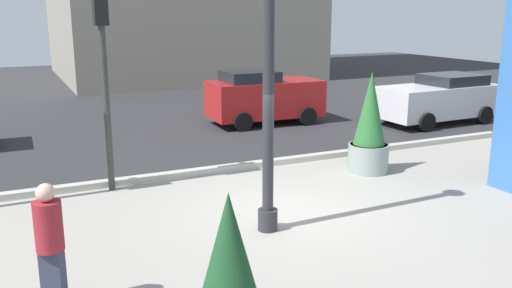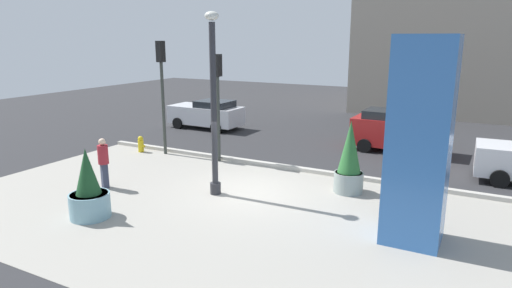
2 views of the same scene
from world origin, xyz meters
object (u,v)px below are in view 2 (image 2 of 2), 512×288
Objects in this scene: art_pillar_blue at (419,142)px; car_far_lane at (396,131)px; lamp_post at (214,109)px; traffic_light_far_side at (162,80)px; pedestrian_by_curb at (103,160)px; potted_plant_curbside at (89,192)px; fire_hydrant at (141,144)px; car_curb_east at (207,114)px; traffic_light_corner at (218,90)px; potted_plant_by_pillar at (349,161)px.

car_far_lane is at bearing 103.70° from art_pillar_blue.
art_pillar_blue is at bearing -4.57° from lamp_post.
traffic_light_far_side reaches higher than pedestrian_by_curb.
art_pillar_blue reaches higher than potted_plant_curbside.
art_pillar_blue is at bearing 4.34° from pedestrian_by_curb.
potted_plant_curbside is 7.68m from fire_hydrant.
lamp_post is at bearing 175.43° from art_pillar_blue.
potted_plant_curbside is at bearing -117.25° from car_far_lane.
lamp_post is 1.19× the size of traffic_light_far_side.
traffic_light_far_side is at bearing -74.15° from car_curb_east.
potted_plant_curbside reaches higher than car_curb_east.
traffic_light_corner is 0.90× the size of traffic_light_far_side.
traffic_light_far_side is 1.16× the size of car_curb_east.
pedestrian_by_curb is at bearing -108.57° from traffic_light_corner.
fire_hydrant is at bearing 121.38° from potted_plant_curbside.
fire_hydrant is at bearing -173.87° from traffic_light_corner.
car_far_lane is at bearing 30.69° from traffic_light_far_side.
potted_plant_curbside is 0.53× the size of car_far_lane.
traffic_light_far_side reaches higher than traffic_light_corner.
fire_hydrant is (-12.55, 3.65, -2.25)m from art_pillar_blue.
traffic_light_far_side is (-4.93, 3.41, 0.45)m from lamp_post.
potted_plant_by_pillar is 1.19× the size of potted_plant_curbside.
art_pillar_blue is 2.10× the size of potted_plant_by_pillar.
car_far_lane is at bearing 64.74° from lamp_post.
art_pillar_blue is 13.26m from fire_hydrant.
lamp_post is 4.85m from potted_plant_by_pillar.
fire_hydrant is 0.15× the size of traffic_light_far_side.
art_pillar_blue is 1.04× the size of traffic_light_far_side.
art_pillar_blue is 6.98× the size of fire_hydrant.
traffic_light_far_side reaches higher than car_far_lane.
traffic_light_far_side reaches higher than fire_hydrant.
car_curb_east is at bearing 125.61° from lamp_post.
car_curb_east is at bearing 104.98° from pedestrian_by_curb.
traffic_light_far_side is at bearing 172.74° from potted_plant_by_pillar.
car_far_lane is at bearing 87.72° from potted_plant_by_pillar.
car_curb_east is at bearing 143.30° from art_pillar_blue.
car_curb_east is (-4.43, 5.60, -2.20)m from traffic_light_corner.
pedestrian_by_curb is at bearing -75.02° from car_curb_east.
traffic_light_far_side is at bearing -176.85° from traffic_light_corner.
lamp_post reaches higher than art_pillar_blue.
art_pillar_blue is 16.29m from car_curb_east.
pedestrian_by_curb is (2.36, -4.42, 0.63)m from fire_hydrant.
lamp_post is at bearing 18.84° from pedestrian_by_curb.
car_curb_east is at bearing 178.05° from car_far_lane.
traffic_light_corner is 1.04× the size of car_curb_east.
potted_plant_curbside is 7.79m from traffic_light_far_side.
lamp_post is 3.33× the size of pedestrian_by_curb.
pedestrian_by_curb is at bearing -128.14° from car_far_lane.
art_pillar_blue is 1.17× the size of traffic_light_corner.
lamp_post is at bearing -34.67° from traffic_light_far_side.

